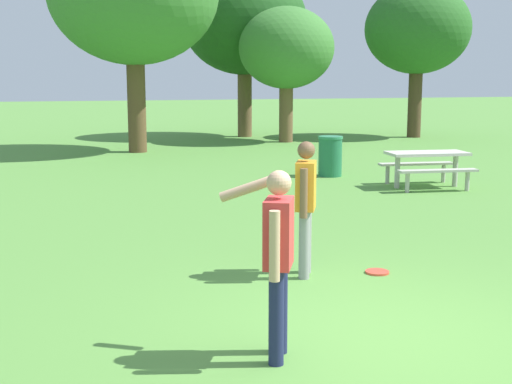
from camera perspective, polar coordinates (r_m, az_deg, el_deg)
name	(u,v)px	position (r m, az deg, el deg)	size (l,w,h in m)	color
ground_plane	(390,337)	(6.78, 10.86, -11.51)	(120.00, 120.00, 0.00)	#568E3D
person_thrower	(277,250)	(5.90, 1.72, -4.76)	(0.60, 0.79, 1.64)	#1E234C
person_catcher	(306,199)	(8.37, 4.07, -0.61)	(0.36, 0.56, 1.64)	gray
frisbee	(377,272)	(8.80, 9.87, -6.45)	(0.29, 0.29, 0.03)	#E04733
picnic_table_near	(427,161)	(15.49, 13.77, 2.43)	(1.82, 1.57, 0.77)	beige
trash_can_beside_table	(330,156)	(16.81, 6.07, 2.93)	(0.59, 0.59, 0.96)	#237047
tree_broad_center	(245,22)	(27.41, -0.94, 13.70)	(4.76, 4.76, 6.43)	brown
tree_far_right	(286,49)	(25.19, 2.50, 11.60)	(3.39, 3.39, 4.77)	brown
tree_slender_mid	(418,30)	(27.80, 13.05, 12.77)	(3.99, 3.99, 5.80)	#4C3823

